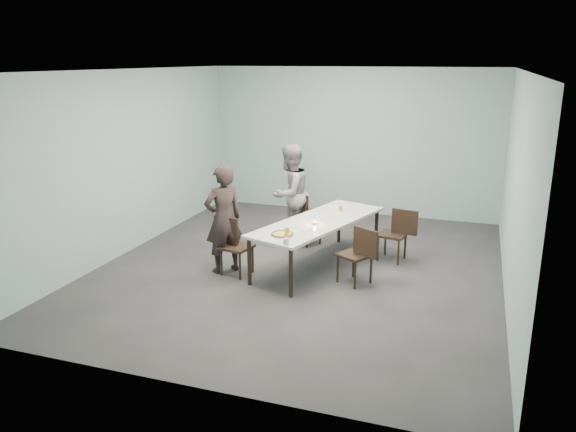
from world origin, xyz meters
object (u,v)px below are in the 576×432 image
(side_plate, at_px, (306,229))
(amber_tumbler, at_px, (341,208))
(chair_far_right, at_px, (397,231))
(pizza, at_px, (282,234))
(diner_near, at_px, (224,219))
(beer_glass, at_px, (287,233))
(tealight, at_px, (315,223))
(chair_near_right, at_px, (359,252))
(diner_far, at_px, (290,194))
(water_tumbler, at_px, (286,242))
(table, at_px, (318,224))
(chair_far_left, at_px, (303,215))
(chair_near_left, at_px, (232,242))

(side_plate, distance_m, amber_tumbler, 1.22)
(chair_far_right, xyz_separation_m, amber_tumbler, (-0.95, 0.04, 0.29))
(side_plate, bearing_deg, amber_tumbler, 78.88)
(chair_far_right, bearing_deg, pizza, 58.22)
(diner_near, distance_m, beer_glass, 1.17)
(pizza, xyz_separation_m, tealight, (0.28, 0.68, 0.00))
(chair_far_right, height_order, pizza, chair_far_right)
(chair_near_right, height_order, amber_tumbler, chair_near_right)
(diner_far, relative_size, water_tumbler, 19.33)
(diner_near, bearing_deg, water_tumbler, 103.99)
(pizza, distance_m, tealight, 0.74)
(water_tumbler, bearing_deg, tealight, 84.80)
(pizza, bearing_deg, tealight, 67.67)
(diner_far, relative_size, side_plate, 9.66)
(table, distance_m, pizza, 0.95)
(chair_far_left, relative_size, water_tumbler, 9.67)
(pizza, relative_size, side_plate, 1.89)
(side_plate, bearing_deg, tealight, 79.94)
(chair_far_left, xyz_separation_m, amber_tumbler, (0.75, -0.36, 0.29))
(table, bearing_deg, pizza, -106.86)
(beer_glass, distance_m, tealight, 0.80)
(chair_far_left, bearing_deg, diner_far, -155.92)
(pizza, bearing_deg, side_plate, 59.41)
(chair_far_left, relative_size, chair_far_right, 1.00)
(beer_glass, height_order, water_tumbler, beer_glass)
(chair_near_right, bearing_deg, chair_far_right, -78.09)
(diner_far, bearing_deg, side_plate, 45.51)
(side_plate, height_order, water_tumbler, water_tumbler)
(side_plate, xyz_separation_m, beer_glass, (-0.13, -0.48, 0.07))
(chair_near_right, distance_m, diner_near, 2.08)
(table, relative_size, beer_glass, 18.34)
(chair_far_left, xyz_separation_m, tealight, (0.57, -1.26, 0.27))
(chair_far_left, relative_size, amber_tumbler, 10.88)
(chair_far_left, distance_m, beer_glass, 2.09)
(diner_near, bearing_deg, pizza, 117.58)
(chair_far_left, bearing_deg, amber_tumbler, 1.30)
(pizza, bearing_deg, chair_far_right, 47.58)
(pizza, relative_size, water_tumbler, 3.78)
(amber_tumbler, bearing_deg, table, -105.58)
(water_tumbler, xyz_separation_m, tealight, (0.10, 1.05, -0.02))
(chair_near_right, height_order, diner_near, diner_near)
(chair_near_left, xyz_separation_m, tealight, (1.15, 0.48, 0.27))
(amber_tumbler, bearing_deg, chair_far_left, 154.20)
(chair_far_left, relative_size, diner_far, 0.50)
(table, distance_m, chair_far_right, 1.31)
(chair_far_left, bearing_deg, tealight, -38.55)
(pizza, bearing_deg, diner_near, 166.85)
(diner_near, bearing_deg, chair_near_right, 134.60)
(diner_near, height_order, amber_tumbler, diner_near)
(diner_far, xyz_separation_m, tealight, (0.83, -1.27, -0.10))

